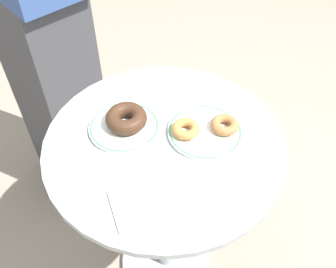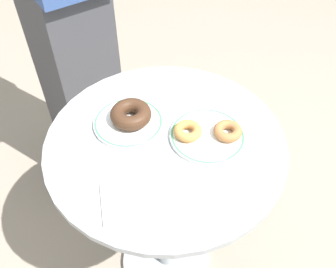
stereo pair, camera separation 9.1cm
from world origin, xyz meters
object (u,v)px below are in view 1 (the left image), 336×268
at_px(cafe_table, 165,193).
at_px(donut_old_fashioned, 186,129).
at_px(plate_left, 124,127).
at_px(paper_napkin, 139,205).
at_px(donut_cinnamon, 225,125).
at_px(person_figure, 31,4).
at_px(plate_right, 205,131).
at_px(donut_chocolate, 126,118).

bearing_deg(cafe_table, donut_old_fashioned, 17.45).
height_order(cafe_table, plate_left, plate_left).
bearing_deg(paper_napkin, plate_left, 101.37).
relative_size(donut_cinnamon, person_figure, 0.04).
relative_size(cafe_table, plate_left, 3.88).
height_order(donut_old_fashioned, paper_napkin, donut_old_fashioned).
bearing_deg(person_figure, plate_right, -40.25).
relative_size(donut_chocolate, donut_cinnamon, 1.51).
distance_m(paper_napkin, person_figure, 0.76).
bearing_deg(donut_old_fashioned, cafe_table, -162.55).
distance_m(donut_old_fashioned, person_figure, 0.66).
height_order(cafe_table, donut_old_fashioned, donut_old_fashioned).
height_order(donut_old_fashioned, person_figure, person_figure).
bearing_deg(plate_left, person_figure, 126.35).
bearing_deg(cafe_table, donut_cinnamon, 10.96).
relative_size(cafe_table, plate_right, 3.71).
distance_m(cafe_table, donut_chocolate, 0.29).
relative_size(plate_left, donut_chocolate, 1.70).
relative_size(cafe_table, paper_napkin, 6.17).
xyz_separation_m(donut_chocolate, donut_cinnamon, (0.26, -0.02, -0.01)).
xyz_separation_m(donut_chocolate, paper_napkin, (0.04, -0.24, -0.03)).
bearing_deg(cafe_table, person_figure, 131.79).
distance_m(plate_right, donut_chocolate, 0.21).
height_order(donut_chocolate, donut_old_fashioned, donut_chocolate).
relative_size(plate_right, paper_napkin, 1.66).
bearing_deg(donut_chocolate, plate_left, -139.67).
bearing_deg(donut_chocolate, cafe_table, -26.80).
distance_m(donut_chocolate, person_figure, 0.53).
bearing_deg(person_figure, cafe_table, -48.21).
bearing_deg(donut_chocolate, donut_old_fashioned, -11.96).
distance_m(donut_cinnamon, person_figure, 0.73).
bearing_deg(plate_left, cafe_table, -22.48).
bearing_deg(paper_napkin, donut_chocolate, 99.47).
distance_m(plate_right, donut_cinnamon, 0.05).
bearing_deg(person_figure, donut_chocolate, -52.63).
xyz_separation_m(cafe_table, plate_right, (0.11, 0.02, 0.25)).
height_order(plate_left, person_figure, person_figure).
distance_m(plate_left, donut_cinnamon, 0.26).
relative_size(cafe_table, donut_old_fashioned, 9.96).
relative_size(plate_left, person_figure, 0.11).
xyz_separation_m(plate_left, donut_chocolate, (0.01, 0.01, 0.03)).
height_order(cafe_table, donut_cinnamon, donut_cinnamon).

